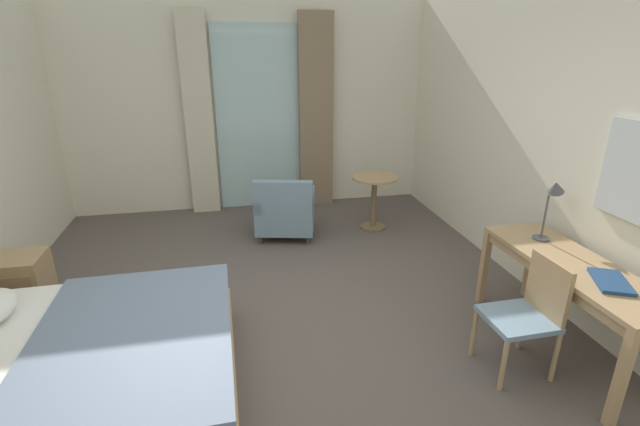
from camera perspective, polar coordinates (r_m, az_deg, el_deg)
ground at (r=3.92m, az=-4.87°, el=-15.54°), size 5.61×7.21×0.10m
wall_back at (r=6.56m, az=-8.97°, el=13.15°), size 5.21×0.12×2.87m
wall_right at (r=4.34m, az=30.29°, el=6.90°), size 0.12×6.81×2.87m
balcony_glass_door at (r=6.51m, az=-7.79°, el=11.63°), size 1.17×0.02×2.53m
curtain_panel_left at (r=6.39m, az=-15.11°, el=11.65°), size 0.37×0.10×2.68m
curtain_panel_right at (r=6.50m, az=-0.51°, el=12.48°), size 0.48×0.10×2.68m
bed at (r=3.47m, az=-28.78°, el=-17.20°), size 1.99×1.82×1.06m
nightstand at (r=4.84m, az=-34.08°, el=-7.53°), size 0.52×0.42×0.53m
writing_desk at (r=3.88m, az=29.47°, el=-6.75°), size 0.56×1.58×0.74m
desk_chair at (r=3.60m, az=24.93°, el=-11.11°), size 0.46×0.43×0.86m
desk_lamp at (r=4.17m, az=27.44°, el=1.88°), size 0.28×0.23×0.50m
closed_book at (r=3.65m, az=32.93°, el=-7.29°), size 0.33×0.39×0.03m
armchair_by_window at (r=5.57m, az=-4.37°, el=0.21°), size 0.84×0.86×0.78m
round_cafe_table at (r=5.79m, az=6.89°, el=2.83°), size 0.58×0.58×0.70m
wall_mirror at (r=3.86m, az=35.21°, el=4.20°), size 0.02×0.58×0.70m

